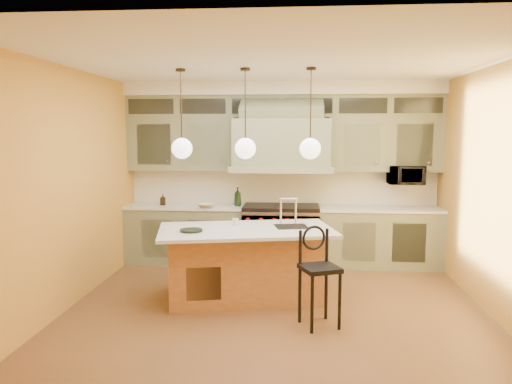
# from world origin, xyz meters

# --- Properties ---
(floor) EXTENTS (5.00, 5.00, 0.00)m
(floor) POSITION_xyz_m (0.00, 0.00, 0.00)
(floor) COLOR brown
(floor) RESTS_ON ground
(ceiling) EXTENTS (5.00, 5.00, 0.00)m
(ceiling) POSITION_xyz_m (0.00, 0.00, 2.90)
(ceiling) COLOR white
(ceiling) RESTS_ON wall_back
(wall_back) EXTENTS (5.00, 0.00, 5.00)m
(wall_back) POSITION_xyz_m (0.00, 2.50, 1.45)
(wall_back) COLOR gold
(wall_back) RESTS_ON ground
(wall_front) EXTENTS (5.00, 0.00, 5.00)m
(wall_front) POSITION_xyz_m (0.00, -2.50, 1.45)
(wall_front) COLOR gold
(wall_front) RESTS_ON ground
(wall_left) EXTENTS (0.00, 5.00, 5.00)m
(wall_left) POSITION_xyz_m (-2.50, 0.00, 1.45)
(wall_left) COLOR gold
(wall_left) RESTS_ON ground
(wall_right) EXTENTS (0.00, 5.00, 5.00)m
(wall_right) POSITION_xyz_m (2.50, 0.00, 1.45)
(wall_right) COLOR gold
(wall_right) RESTS_ON ground
(back_cabinetry) EXTENTS (5.00, 0.77, 2.90)m
(back_cabinetry) POSITION_xyz_m (0.00, 2.23, 1.43)
(back_cabinetry) COLOR gray
(back_cabinetry) RESTS_ON floor
(range) EXTENTS (1.20, 0.74, 0.96)m
(range) POSITION_xyz_m (0.00, 2.14, 0.49)
(range) COLOR silver
(range) RESTS_ON floor
(kitchen_island) EXTENTS (2.35, 1.58, 1.35)m
(kitchen_island) POSITION_xyz_m (-0.39, 0.45, 0.47)
(kitchen_island) COLOR #905E33
(kitchen_island) RESTS_ON floor
(counter_stool) EXTENTS (0.50, 0.50, 1.10)m
(counter_stool) POSITION_xyz_m (0.49, -0.37, 0.62)
(counter_stool) COLOR black
(counter_stool) RESTS_ON floor
(microwave) EXTENTS (0.54, 0.37, 0.30)m
(microwave) POSITION_xyz_m (1.95, 2.25, 1.45)
(microwave) COLOR black
(microwave) RESTS_ON back_cabinetry
(oil_bottle_a) EXTENTS (0.13, 0.13, 0.30)m
(oil_bottle_a) POSITION_xyz_m (-0.70, 2.15, 1.09)
(oil_bottle_a) COLOR black
(oil_bottle_a) RESTS_ON back_cabinetry
(oil_bottle_b) EXTENTS (0.09, 0.09, 0.19)m
(oil_bottle_b) POSITION_xyz_m (-1.92, 2.15, 1.03)
(oil_bottle_b) COLOR black
(oil_bottle_b) RESTS_ON back_cabinetry
(fruit_bowl) EXTENTS (0.28, 0.28, 0.07)m
(fruit_bowl) POSITION_xyz_m (-1.17, 1.92, 0.97)
(fruit_bowl) COLOR silver
(fruit_bowl) RESTS_ON back_cabinetry
(cup) EXTENTS (0.10, 0.10, 0.09)m
(cup) POSITION_xyz_m (-0.55, 0.63, 0.96)
(cup) COLOR silver
(cup) RESTS_ON kitchen_island
(pendant_left) EXTENTS (0.26, 0.26, 1.11)m
(pendant_left) POSITION_xyz_m (-1.20, 0.45, 1.95)
(pendant_left) COLOR #2D2319
(pendant_left) RESTS_ON ceiling
(pendant_center) EXTENTS (0.26, 0.26, 1.11)m
(pendant_center) POSITION_xyz_m (-0.40, 0.45, 1.95)
(pendant_center) COLOR #2D2319
(pendant_center) RESTS_ON ceiling
(pendant_right) EXTENTS (0.26, 0.26, 1.11)m
(pendant_right) POSITION_xyz_m (0.40, 0.45, 1.95)
(pendant_right) COLOR #2D2319
(pendant_right) RESTS_ON ceiling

